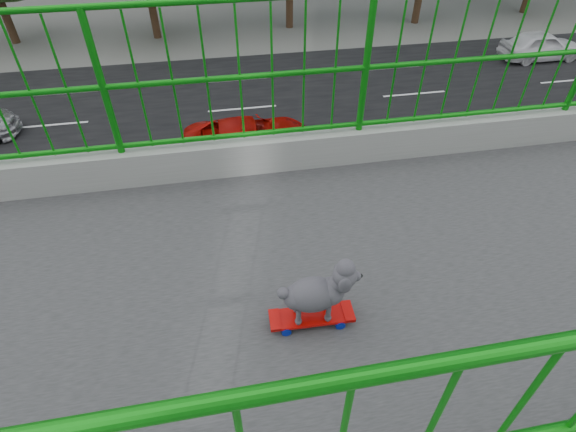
% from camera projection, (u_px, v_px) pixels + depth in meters
% --- Properties ---
extents(road, '(18.00, 90.00, 0.02)m').
position_uv_depth(road, '(250.00, 145.00, 17.25)').
color(road, black).
rests_on(road, ground).
extents(footbridge, '(3.00, 24.00, 7.00)m').
position_uv_depth(footbridge, '(380.00, 397.00, 4.19)').
color(footbridge, '#2D2D2F').
rests_on(footbridge, ground).
extents(railing, '(3.00, 24.00, 1.42)m').
position_uv_depth(railing, '(421.00, 248.00, 2.88)').
color(railing, gray).
rests_on(railing, footbridge).
extents(skateboard, '(0.17, 0.52, 0.07)m').
position_uv_depth(skateboard, '(312.00, 317.00, 2.67)').
color(skateboard, red).
rests_on(skateboard, footbridge).
extents(poodle, '(0.21, 0.49, 0.40)m').
position_uv_depth(poodle, '(317.00, 292.00, 2.52)').
color(poodle, '#2C292E').
rests_on(poodle, skateboard).
extents(car_2, '(2.23, 4.83, 1.34)m').
position_uv_depth(car_2, '(250.00, 138.00, 16.37)').
color(car_2, '#AD0C06').
rests_on(car_2, ground).
extents(car_4, '(1.70, 4.24, 1.44)m').
position_uv_depth(car_4, '(541.00, 45.00, 23.26)').
color(car_4, silver).
rests_on(car_4, ground).
extents(car_5, '(1.50, 4.31, 1.42)m').
position_uv_depth(car_5, '(163.00, 278.00, 11.20)').
color(car_5, '#AD0C06').
rests_on(car_5, ground).
extents(car_6, '(2.66, 5.77, 1.60)m').
position_uv_depth(car_6, '(398.00, 172.00, 14.52)').
color(car_6, black).
rests_on(car_6, ground).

